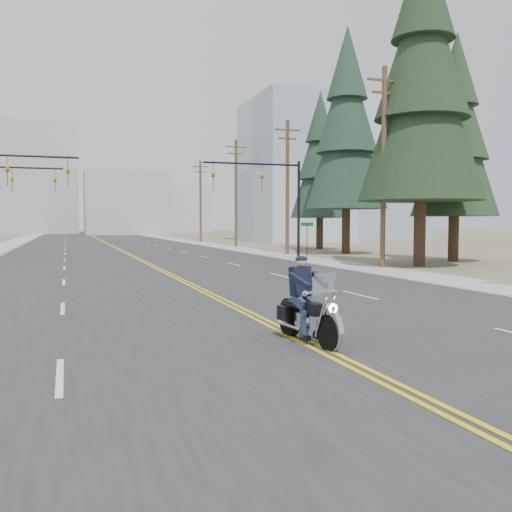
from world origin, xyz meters
name	(u,v)px	position (x,y,z in m)	size (l,w,h in m)	color
ground_plane	(470,425)	(0.00, 0.00, 0.00)	(400.00, 400.00, 0.00)	#776D56
road	(106,243)	(0.00, 70.00, 0.01)	(20.00, 200.00, 0.01)	#303033
sidewalk_left	(10,244)	(-11.50, 70.00, 0.01)	(3.00, 200.00, 0.01)	#A5A5A0
sidewalk_right	(194,242)	(11.50, 70.00, 0.01)	(3.00, 200.00, 0.01)	#A5A5A0
traffic_mast_right	(272,190)	(8.98, 32.00, 4.94)	(7.10, 0.26, 7.00)	black
traffic_mast_far	(2,192)	(-9.31, 40.00, 4.87)	(6.10, 0.26, 7.00)	black
street_sign	(307,234)	(10.80, 30.00, 1.80)	(0.90, 0.06, 2.62)	black
utility_pole_b	(384,164)	(12.50, 23.00, 5.98)	(2.20, 0.30, 11.50)	brown
utility_pole_c	(287,185)	(12.50, 38.00, 5.73)	(2.20, 0.30, 11.00)	brown
utility_pole_d	(236,191)	(12.50, 53.00, 5.98)	(2.20, 0.30, 11.50)	brown
utility_pole_e	(201,200)	(12.50, 70.00, 5.73)	(2.20, 0.30, 11.00)	brown
glass_building	(331,172)	(32.00, 70.00, 10.00)	(24.00, 16.00, 20.00)	#9EB5CC
haze_bldg_b	(126,203)	(8.00, 125.00, 7.00)	(18.00, 14.00, 14.00)	#ADB2B7
haze_bldg_c	(283,193)	(40.00, 110.00, 9.00)	(16.00, 12.00, 18.00)	#B7BCC6
haze_bldg_d	(34,179)	(-12.00, 140.00, 13.00)	(20.00, 15.00, 26.00)	#ADB2B7
haze_bldg_e	(180,211)	(25.00, 150.00, 6.00)	(14.00, 14.00, 12.00)	#B7BCC6
motorcyclist	(308,300)	(0.04, 5.23, 0.94)	(1.03, 2.40, 1.88)	black
conifer_near	(422,76)	(15.18, 23.29, 11.23)	(7.39, 7.39, 19.55)	#382619
conifer_mid	(456,130)	(19.96, 26.36, 8.77)	(5.73, 5.73, 15.27)	#382619
conifer_tall	(347,124)	(17.52, 37.27, 10.88)	(6.82, 6.82, 18.94)	#382619
conifer_far	(320,159)	(19.03, 45.78, 8.90)	(5.79, 5.79, 15.52)	#382619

